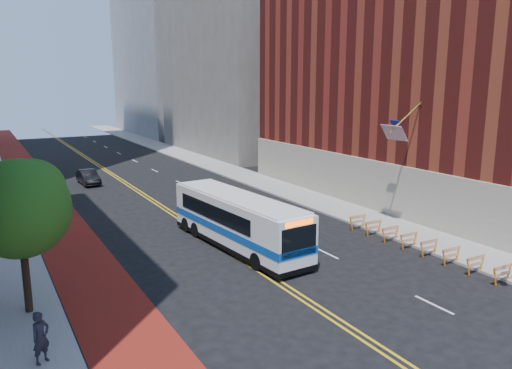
{
  "coord_description": "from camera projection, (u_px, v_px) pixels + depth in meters",
  "views": [
    {
      "loc": [
        -12.58,
        -16.37,
        9.94
      ],
      "look_at": [
        1.15,
        8.0,
        4.16
      ],
      "focal_mm": 35.0,
      "sensor_mm": 36.0,
      "label": 1
    }
  ],
  "objects": [
    {
      "name": "bus_lane_paint",
      "position": [
        41.0,
        197.0,
        43.73
      ],
      "size": [
        3.6,
        140.0,
        0.01
      ],
      "primitive_type": "cube",
      "color": "maroon",
      "rests_on": "ground"
    },
    {
      "name": "car_c",
      "position": [
        40.0,
        178.0,
        48.33
      ],
      "size": [
        3.29,
        5.47,
        1.48
      ],
      "primitive_type": "imported",
      "rotation": [
        0.0,
        0.0,
        0.25
      ],
      "color": "black",
      "rests_on": "ground"
    },
    {
      "name": "center_line_inner",
      "position": [
        131.0,
        188.0,
        47.54
      ],
      "size": [
        0.14,
        140.0,
        0.01
      ],
      "primitive_type": "cube",
      "color": "gold",
      "rests_on": "ground"
    },
    {
      "name": "sidewalk_right",
      "position": [
        243.0,
        175.0,
        53.38
      ],
      "size": [
        4.0,
        140.0,
        0.15
      ],
      "primitive_type": "cube",
      "color": "gray",
      "rests_on": "ground"
    },
    {
      "name": "pedestrian",
      "position": [
        41.0,
        338.0,
        17.54
      ],
      "size": [
        0.84,
        0.77,
        1.92
      ],
      "primitive_type": "imported",
      "rotation": [
        0.0,
        0.0,
        0.58
      ],
      "color": "black",
      "rests_on": "sidewalk_left"
    },
    {
      "name": "center_line_outer",
      "position": [
        135.0,
        187.0,
        47.71
      ],
      "size": [
        0.14,
        140.0,
        0.01
      ],
      "primitive_type": "cube",
      "color": "gold",
      "rests_on": "ground"
    },
    {
      "name": "lane_dashes",
      "position": [
        155.0,
        171.0,
        56.76
      ],
      "size": [
        0.14,
        98.2,
        0.01
      ],
      "color": "silver",
      "rests_on": "ground"
    },
    {
      "name": "brick_building",
      "position": [
        454.0,
        69.0,
        40.59
      ],
      "size": [
        18.73,
        36.0,
        22.0
      ],
      "color": "maroon",
      "rests_on": "ground"
    },
    {
      "name": "street_tree",
      "position": [
        20.0,
        205.0,
        20.78
      ],
      "size": [
        4.2,
        4.2,
        6.7
      ],
      "color": "black",
      "rests_on": "sidewalk_left"
    },
    {
      "name": "ground",
      "position": [
        322.0,
        311.0,
        22.03
      ],
      "size": [
        160.0,
        160.0,
        0.0
      ],
      "primitive_type": "plane",
      "color": "black",
      "rests_on": "ground"
    },
    {
      "name": "car_a",
      "position": [
        45.0,
        200.0,
        39.1
      ],
      "size": [
        2.69,
        4.95,
        1.6
      ],
      "primitive_type": "imported",
      "rotation": [
        0.0,
        0.0,
        0.18
      ],
      "color": "black",
      "rests_on": "ground"
    },
    {
      "name": "transit_bus",
      "position": [
        237.0,
        220.0,
        30.26
      ],
      "size": [
        3.54,
        11.96,
        3.24
      ],
      "rotation": [
        0.0,
        0.0,
        0.08
      ],
      "color": "white",
      "rests_on": "ground"
    },
    {
      "name": "construction_barriers",
      "position": [
        419.0,
        242.0,
        29.43
      ],
      "size": [
        1.42,
        10.91,
        1.0
      ],
      "color": "orange",
      "rests_on": "ground"
    },
    {
      "name": "midrise_right_near",
      "position": [
        252.0,
        8.0,
        69.98
      ],
      "size": [
        18.0,
        26.0,
        40.0
      ],
      "primitive_type": "cube",
      "color": "slate",
      "rests_on": "ground"
    },
    {
      "name": "car_b",
      "position": [
        88.0,
        177.0,
        49.09
      ],
      "size": [
        1.68,
        4.39,
        1.43
      ],
      "primitive_type": "imported",
      "rotation": [
        0.0,
        0.0,
        0.04
      ],
      "color": "black",
      "rests_on": "ground"
    }
  ]
}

